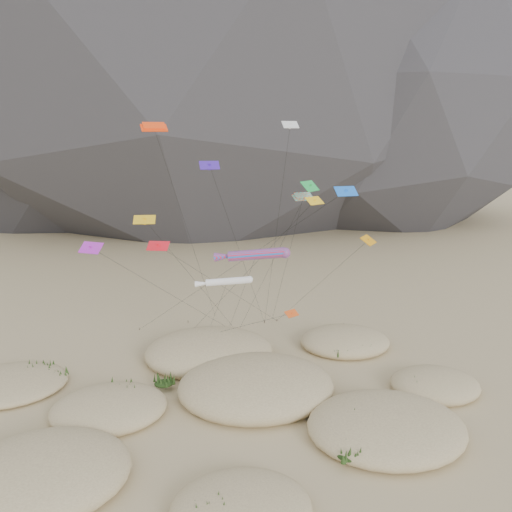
# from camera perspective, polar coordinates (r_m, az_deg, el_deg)

# --- Properties ---
(ground) EXTENTS (500.00, 500.00, 0.00)m
(ground) POSITION_cam_1_polar(r_m,az_deg,el_deg) (46.72, -0.57, -18.92)
(ground) COLOR #CCB789
(ground) RESTS_ON ground
(dunes) EXTENTS (53.09, 35.29, 4.02)m
(dunes) POSITION_cam_1_polar(r_m,az_deg,el_deg) (50.20, -3.03, -15.45)
(dunes) COLOR #CCB789
(dunes) RESTS_ON ground
(dune_grass) EXTENTS (41.12, 27.59, 1.48)m
(dune_grass) POSITION_cam_1_polar(r_m,az_deg,el_deg) (49.71, -3.67, -15.65)
(dune_grass) COLOR black
(dune_grass) RESTS_ON ground
(kite_stakes) EXTENTS (27.41, 6.67, 0.30)m
(kite_stakes) POSITION_cam_1_polar(r_m,az_deg,el_deg) (67.40, -2.52, -8.12)
(kite_stakes) COLOR #3F2D1E
(kite_stakes) RESTS_ON ground
(rainbow_tube_kite) EXTENTS (7.43, 15.64, 14.58)m
(rainbow_tube_kite) POSITION_cam_1_polar(r_m,az_deg,el_deg) (48.90, -0.25, 0.15)
(rainbow_tube_kite) COLOR red
(rainbow_tube_kite) RESTS_ON ground
(white_tube_kite) EXTENTS (6.05, 14.90, 10.90)m
(white_tube_kite) POSITION_cam_1_polar(r_m,az_deg,el_deg) (52.10, -3.55, -2.94)
(white_tube_kite) COLOR white
(white_tube_kite) RESTS_ON ground
(orange_parafoil) EXTENTS (8.11, 16.59, 26.41)m
(orange_parafoil) POSITION_cam_1_polar(r_m,az_deg,el_deg) (51.83, -11.46, 13.87)
(orange_parafoil) COLOR #FF3C0D
(orange_parafoil) RESTS_ON ground
(multi_parafoil) EXTENTS (2.57, 12.13, 18.94)m
(multi_parafoil) POSITION_cam_1_polar(r_m,az_deg,el_deg) (56.31, 5.37, 6.59)
(multi_parafoil) COLOR #FB3D1A
(multi_parafoil) RESTS_ON ground
(delta_kites) EXTENTS (31.15, 18.89, 26.56)m
(delta_kites) POSITION_cam_1_polar(r_m,az_deg,el_deg) (50.65, -0.21, 4.20)
(delta_kites) COLOR silver
(delta_kites) RESTS_ON ground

